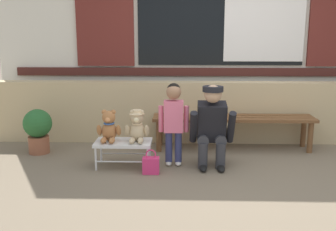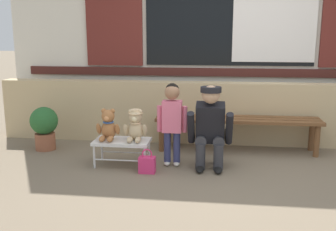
% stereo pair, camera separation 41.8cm
% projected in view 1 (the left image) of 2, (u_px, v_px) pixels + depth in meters
% --- Properties ---
extents(ground_plane, '(60.00, 60.00, 0.00)m').
position_uv_depth(ground_plane, '(234.00, 178.00, 4.10)').
color(ground_plane, '#756651').
extents(brick_low_wall, '(6.44, 0.25, 0.85)m').
position_uv_depth(brick_low_wall, '(221.00, 112.00, 5.41)').
color(brick_low_wall, tan).
rests_on(brick_low_wall, ground).
extents(shop_facade, '(6.57, 0.26, 3.58)m').
position_uv_depth(shop_facade, '(221.00, 13.00, 5.63)').
color(shop_facade, silver).
rests_on(shop_facade, ground).
extents(wooden_bench_long, '(2.10, 0.40, 0.44)m').
position_uv_depth(wooden_bench_long, '(233.00, 121.00, 5.06)').
color(wooden_bench_long, brown).
rests_on(wooden_bench_long, ground).
extents(small_display_bench, '(0.64, 0.36, 0.30)m').
position_uv_depth(small_display_bench, '(123.00, 144.00, 4.40)').
color(small_display_bench, silver).
rests_on(small_display_bench, ground).
extents(teddy_bear_plain, '(0.28, 0.26, 0.36)m').
position_uv_depth(teddy_bear_plain, '(109.00, 127.00, 4.37)').
color(teddy_bear_plain, '#A86B3D').
rests_on(teddy_bear_plain, small_display_bench).
extents(teddy_bear_with_hat, '(0.28, 0.27, 0.36)m').
position_uv_depth(teddy_bear_with_hat, '(137.00, 127.00, 4.36)').
color(teddy_bear_with_hat, '#CCB289').
rests_on(teddy_bear_with_hat, small_display_bench).
extents(child_standing, '(0.35, 0.18, 0.96)m').
position_uv_depth(child_standing, '(174.00, 115.00, 4.38)').
color(child_standing, navy).
rests_on(child_standing, ground).
extents(adult_crouching, '(0.50, 0.49, 0.95)m').
position_uv_depth(adult_crouching, '(213.00, 126.00, 4.36)').
color(adult_crouching, '#333338').
rests_on(adult_crouching, ground).
extents(handbag_on_ground, '(0.18, 0.11, 0.27)m').
position_uv_depth(handbag_on_ground, '(151.00, 165.00, 4.21)').
color(handbag_on_ground, '#E53370').
rests_on(handbag_on_ground, ground).
extents(potted_plant, '(0.36, 0.36, 0.57)m').
position_uv_depth(potted_plant, '(38.00, 128.00, 4.89)').
color(potted_plant, brown).
rests_on(potted_plant, ground).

